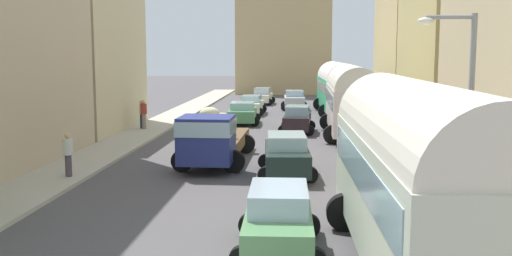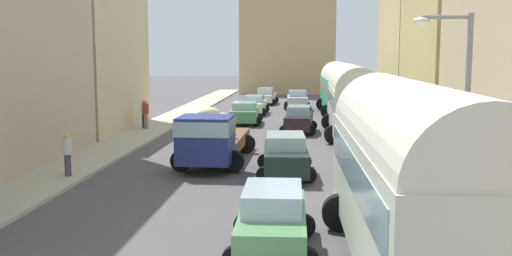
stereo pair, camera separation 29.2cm
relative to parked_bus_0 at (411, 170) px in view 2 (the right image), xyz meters
The scene contains 22 objects.
ground_plane 24.15m from the parked_bus_0, 100.75° to the left, with size 154.00×154.00×0.00m, color #504C4E.
sidewalk_left 26.47m from the parked_bus_0, 116.42° to the left, with size 2.50×70.00×0.14m, color #B4AD99.
sidewalk_right 23.89m from the parked_bus_0, 83.33° to the left, with size 2.50×70.00×0.14m, color gray.
building_left_2 26.75m from the parked_bus_0, 124.78° to the left, with size 4.45×10.07×8.75m.
building_right_2 23.96m from the parked_bus_0, 73.22° to the left, with size 5.67×11.52×11.25m.
building_right_3 35.97m from the parked_bus_0, 78.86° to the left, with size 6.40×12.71×10.63m.
distant_church 55.58m from the parked_bus_0, 94.64° to the left, with size 10.59×6.86×18.57m.
parked_bus_0 is the anchor object (origin of this frame).
parked_bus_1 20.72m from the parked_bus_0, 89.10° to the left, with size 3.32×8.84×4.03m.
parked_bus_2 32.82m from the parked_bus_0, 89.48° to the left, with size 3.58×9.27×3.97m.
cargo_truck_0 13.36m from the parked_bus_0, 117.59° to the left, with size 3.02×7.55×2.33m.
car_0 26.79m from the parked_bus_0, 103.69° to the left, with size 2.41×3.94×1.46m.
car_1 32.74m from the parked_bus_0, 101.05° to the left, with size 2.23×4.05×1.45m.
car_2 41.22m from the parked_bus_0, 98.35° to the left, with size 2.23×3.93×1.50m.
car_3 3.53m from the parked_bus_0, 159.54° to the left, with size 2.21×4.19×1.62m.
car_4 10.59m from the parked_bus_0, 106.77° to the left, with size 2.41×4.40×1.62m.
car_5 22.33m from the parked_bus_0, 96.92° to the left, with size 2.21×3.90×1.60m.
car_6 36.13m from the parked_bus_0, 94.81° to the left, with size 2.31×3.90×1.60m.
pedestrian_0 14.12m from the parked_bus_0, 142.55° to the left, with size 0.38×0.38×1.80m.
pedestrian_1 25.26m from the parked_bus_0, 118.33° to the left, with size 0.50×0.50×1.89m.
pedestrian_2 25.52m from the parked_bus_0, 118.50° to the left, with size 0.43×0.43×1.87m.
streetlamp_near 4.06m from the parked_bus_0, 62.45° to the left, with size 1.55×0.28×5.80m.
Camera 2 is at (2.29, -9.06, 4.82)m, focal length 41.17 mm.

